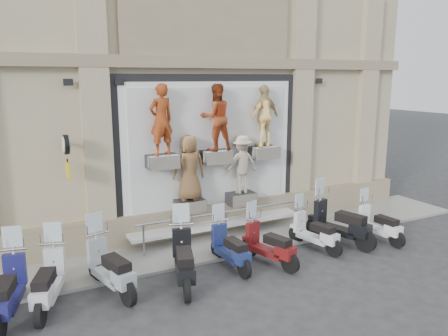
{
  "coord_description": "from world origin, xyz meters",
  "views": [
    {
      "loc": [
        -5.21,
        -8.0,
        4.46
      ],
      "look_at": [
        -0.11,
        1.9,
        2.14
      ],
      "focal_mm": 35.0,
      "sensor_mm": 36.0,
      "label": 1
    }
  ],
  "objects": [
    {
      "name": "scooter_b",
      "position": [
        -4.65,
        0.59,
        0.78
      ],
      "size": [
        1.14,
        1.99,
        1.55
      ],
      "primitive_type": null,
      "rotation": [
        0.0,
        0.0,
        -0.33
      ],
      "color": "silver",
      "rests_on": "ground"
    },
    {
      "name": "shop_vitrine",
      "position": [
        0.06,
        2.74,
        2.45
      ],
      "size": [
        5.6,
        0.83,
        4.3
      ],
      "color": "black",
      "rests_on": "ground"
    },
    {
      "name": "scooter_a",
      "position": [
        -5.36,
        0.52,
        0.8
      ],
      "size": [
        1.04,
        2.05,
        1.6
      ],
      "primitive_type": null,
      "rotation": [
        0.0,
        0.0,
        -0.25
      ],
      "color": "#181854",
      "rests_on": "ground"
    },
    {
      "name": "guard_rail",
      "position": [
        0.0,
        2.0,
        0.47
      ],
      "size": [
        5.06,
        0.1,
        0.93
      ],
      "primitive_type": null,
      "color": "#9EA0A5",
      "rests_on": "ground"
    },
    {
      "name": "scooter_i",
      "position": [
        3.87,
        0.26,
        0.69
      ],
      "size": [
        0.62,
        1.74,
        1.38
      ],
      "primitive_type": null,
      "rotation": [
        0.0,
        0.0,
        0.07
      ],
      "color": "white",
      "rests_on": "ground"
    },
    {
      "name": "sidewalk",
      "position": [
        0.0,
        2.1,
        0.04
      ],
      "size": [
        16.0,
        2.2,
        0.08
      ],
      "primitive_type": "cube",
      "color": "gray",
      "rests_on": "ground"
    },
    {
      "name": "ground",
      "position": [
        0.0,
        0.0,
        0.0
      ],
      "size": [
        90.0,
        90.0,
        0.0
      ],
      "primitive_type": "plane",
      "color": "#29292C",
      "rests_on": "ground"
    },
    {
      "name": "scooter_f",
      "position": [
        0.3,
        0.32,
        0.73
      ],
      "size": [
        1.0,
        1.87,
        1.46
      ],
      "primitive_type": null,
      "rotation": [
        0.0,
        0.0,
        0.28
      ],
      "color": "#611011",
      "rests_on": "ground"
    },
    {
      "name": "clock_sign_bracket",
      "position": [
        -3.9,
        2.47,
        2.8
      ],
      "size": [
        0.1,
        0.8,
        1.02
      ],
      "color": "black",
      "rests_on": "ground"
    },
    {
      "name": "scooter_d",
      "position": [
        -1.93,
        0.26,
        0.83
      ],
      "size": [
        1.19,
        2.13,
        1.66
      ],
      "primitive_type": null,
      "rotation": [
        0.0,
        0.0,
        -0.31
      ],
      "color": "black",
      "rests_on": "ground"
    },
    {
      "name": "scooter_h",
      "position": [
        2.74,
        0.57,
        0.86
      ],
      "size": [
        1.2,
        2.2,
        1.72
      ],
      "primitive_type": null,
      "rotation": [
        0.0,
        0.0,
        0.29
      ],
      "color": "black",
      "rests_on": "ground"
    },
    {
      "name": "scooter_e",
      "position": [
        -0.62,
        0.58,
        0.72
      ],
      "size": [
        0.58,
        1.78,
        1.43
      ],
      "primitive_type": null,
      "rotation": [
        0.0,
        0.0,
        0.04
      ],
      "color": "navy",
      "rests_on": "ground"
    },
    {
      "name": "scooter_c",
      "position": [
        -3.43,
        0.64,
        0.8
      ],
      "size": [
        1.03,
        2.05,
        1.6
      ],
      "primitive_type": null,
      "rotation": [
        0.0,
        0.0,
        0.24
      ],
      "color": "gray",
      "rests_on": "ground"
    },
    {
      "name": "scooter_g",
      "position": [
        1.88,
        0.56,
        0.7
      ],
      "size": [
        0.85,
        1.79,
        1.4
      ],
      "primitive_type": null,
      "rotation": [
        0.0,
        0.0,
        0.21
      ],
      "color": "silver",
      "rests_on": "ground"
    },
    {
      "name": "building",
      "position": [
        0.0,
        7.0,
        6.0
      ],
      "size": [
        14.0,
        8.6,
        12.0
      ],
      "primitive_type": null,
      "color": "tan",
      "rests_on": "ground"
    }
  ]
}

